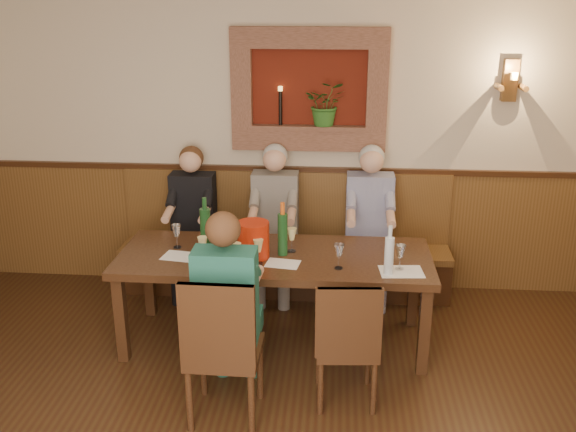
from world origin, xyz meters
name	(u,v)px	position (x,y,z in m)	size (l,w,h in m)	color
room_shell	(231,178)	(0.00, 0.00, 1.89)	(6.04, 6.04, 2.82)	beige
wainscoting	(238,426)	(0.00, 0.00, 0.59)	(6.02, 6.02, 1.15)	brown
wall_niche	(314,95)	(0.24, 2.94, 1.81)	(1.36, 0.30, 1.06)	#5A180C
wall_sconce	(510,82)	(1.90, 2.93, 1.94)	(0.25, 0.20, 0.35)	brown
dining_table	(275,264)	(0.00, 1.85, 0.68)	(2.40, 0.90, 0.75)	black
bench	(285,257)	(0.00, 2.79, 0.33)	(3.00, 0.45, 1.11)	#381E0F
chair_near_left	(225,376)	(-0.23, 0.87, 0.30)	(0.47, 0.47, 1.04)	black
chair_near_right	(346,366)	(0.56, 1.10, 0.27)	(0.44, 0.44, 0.93)	black
person_bench_left	(193,235)	(-0.83, 2.69, 0.56)	(0.40, 0.49, 1.37)	black
person_bench_mid	(274,236)	(-0.09, 2.69, 0.58)	(0.41, 0.50, 1.40)	#5F5A57
person_bench_right	(369,238)	(0.76, 2.69, 0.58)	(0.41, 0.51, 1.41)	navy
person_chair_front	(229,323)	(-0.23, 1.07, 0.57)	(0.41, 0.50, 1.39)	#173F50
spittoon_bucket	(253,240)	(-0.16, 1.80, 0.89)	(0.24, 0.24, 0.28)	red
wine_bottle_green_a	(283,233)	(0.06, 1.86, 0.92)	(0.09, 0.09, 0.42)	#19471E
wine_bottle_green_b	(206,229)	(-0.54, 1.90, 0.93)	(0.10, 0.10, 0.43)	#19471E
water_bottle	(389,255)	(0.85, 1.56, 0.90)	(0.09, 0.09, 0.37)	silver
tasting_sheet_a	(181,256)	(-0.71, 1.76, 0.75)	(0.27, 0.19, 0.00)	white
tasting_sheet_b	(283,264)	(0.08, 1.68, 0.75)	(0.25, 0.18, 0.00)	white
tasting_sheet_c	(401,272)	(0.94, 1.61, 0.75)	(0.31, 0.22, 0.00)	white
tasting_sheet_d	(234,268)	(-0.27, 1.57, 0.75)	(0.27, 0.19, 0.00)	white
wine_glass_0	(177,236)	(-0.78, 1.93, 0.85)	(0.08, 0.08, 0.19)	white
wine_glass_1	(241,239)	(-0.27, 1.92, 0.85)	(0.08, 0.08, 0.19)	white
wine_glass_2	(292,240)	(0.13, 1.93, 0.85)	(0.08, 0.08, 0.19)	#EEDF8E
wine_glass_3	(258,252)	(-0.10, 1.67, 0.85)	(0.08, 0.08, 0.19)	#EEDF8E
wine_glass_4	(339,256)	(0.49, 1.63, 0.85)	(0.08, 0.08, 0.19)	white
wine_glass_5	(400,257)	(0.93, 1.65, 0.85)	(0.08, 0.08, 0.19)	white
wine_glass_6	(236,255)	(-0.25, 1.59, 0.85)	(0.08, 0.08, 0.19)	#EEDF8E
wine_glass_7	(203,249)	(-0.52, 1.69, 0.85)	(0.08, 0.08, 0.19)	#EEDF8E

